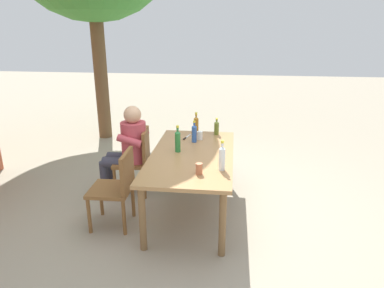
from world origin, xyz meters
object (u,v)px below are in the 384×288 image
at_px(cup_terracotta, 199,169).
at_px(cup_white, 200,135).
at_px(bottle_clear, 222,157).
at_px(bottle_green, 178,141).
at_px(bottle_amber, 196,125).
at_px(chair_far_right, 137,158).
at_px(chair_far_left, 117,185).
at_px(backpack_by_near_side, 217,157).
at_px(bottle_blue, 194,133).
at_px(person_in_white_shirt, 128,146).
at_px(bottle_olive, 217,128).
at_px(dining_table, 192,160).
at_px(table_knife, 186,137).

bearing_deg(cup_terracotta, cup_white, 5.18).
distance_m(bottle_clear, bottle_green, 0.71).
bearing_deg(bottle_green, bottle_amber, -11.74).
height_order(chair_far_right, bottle_clear, bottle_clear).
height_order(bottle_clear, cup_terracotta, bottle_clear).
xyz_separation_m(chair_far_right, cup_terracotta, (-0.97, -0.91, 0.30)).
height_order(chair_far_left, cup_terracotta, chair_far_left).
distance_m(bottle_amber, cup_terracotta, 1.30).
bearing_deg(backpack_by_near_side, cup_white, 164.55).
bearing_deg(cup_white, chair_far_right, 98.76).
bearing_deg(chair_far_right, bottle_clear, -126.77).
bearing_deg(bottle_amber, bottle_blue, -178.34).
distance_m(chair_far_right, bottle_clear, 1.45).
xyz_separation_m(person_in_white_shirt, bottle_olive, (0.37, -1.12, 0.18)).
height_order(bottle_amber, backpack_by_near_side, bottle_amber).
bearing_deg(backpack_by_near_side, chair_far_left, 148.87).
distance_m(bottle_olive, backpack_by_near_side, 0.78).
bearing_deg(bottle_blue, dining_table, -176.92).
distance_m(bottle_clear, table_knife, 1.14).
relative_size(person_in_white_shirt, bottle_amber, 3.82).
height_order(person_in_white_shirt, bottle_blue, person_in_white_shirt).
height_order(dining_table, table_knife, table_knife).
height_order(dining_table, bottle_amber, bottle_amber).
xyz_separation_m(cup_white, cup_terracotta, (-1.09, -0.10, 0.00)).
relative_size(cup_white, backpack_by_near_side, 0.23).
relative_size(person_in_white_shirt, backpack_by_near_side, 2.56).
relative_size(chair_far_right, bottle_blue, 3.14).
height_order(bottle_clear, bottle_green, same).
relative_size(dining_table, bottle_clear, 5.70).
bearing_deg(bottle_blue, bottle_green, 158.15).
bearing_deg(dining_table, bottle_olive, -17.14).
bearing_deg(chair_far_left, person_in_white_shirt, 7.70).
relative_size(chair_far_left, person_in_white_shirt, 0.74).
bearing_deg(backpack_by_near_side, cup_terracotta, 176.84).
bearing_deg(dining_table, chair_far_left, 117.70).
distance_m(chair_far_left, cup_white, 1.27).
distance_m(bottle_clear, cup_white, 1.02).
distance_m(bottle_blue, backpack_by_near_side, 1.08).
xyz_separation_m(bottle_clear, cup_terracotta, (-0.13, 0.22, -0.08)).
relative_size(dining_table, table_knife, 7.58).
bearing_deg(cup_white, chair_far_left, 139.45).
relative_size(bottle_blue, cup_white, 2.58).
height_order(bottle_amber, bottle_green, bottle_green).
bearing_deg(table_knife, bottle_green, 177.02).
relative_size(chair_far_left, bottle_green, 2.75).
bearing_deg(bottle_clear, chair_far_right, 53.23).
relative_size(cup_white, table_knife, 0.45).
xyz_separation_m(bottle_blue, table_knife, (0.17, 0.12, -0.12)).
height_order(dining_table, bottle_blue, bottle_blue).
xyz_separation_m(bottle_olive, bottle_clear, (-1.20, -0.12, 0.04)).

